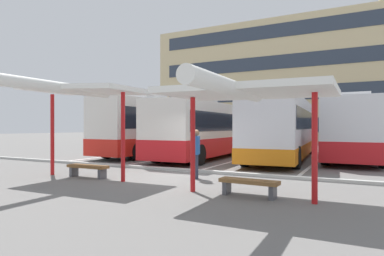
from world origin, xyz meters
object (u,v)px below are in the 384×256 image
(coach_bus_1, at_px, (207,131))
(bench_1, at_px, (249,184))
(coach_bus_3, at_px, (355,131))
(coach_bus_0, at_px, (160,128))
(coach_bus_2, at_px, (284,129))
(waiting_shelter_0, at_px, (80,92))
(waiting_passenger_0, at_px, (196,150))
(bench_0, at_px, (88,168))
(waiting_shelter_1, at_px, (245,93))

(coach_bus_1, height_order, bench_1, coach_bus_1)
(coach_bus_3, bearing_deg, bench_1, -100.95)
(coach_bus_0, distance_m, coach_bus_2, 7.94)
(coach_bus_2, height_order, waiting_shelter_0, coach_bus_2)
(coach_bus_0, distance_m, waiting_passenger_0, 10.40)
(bench_1, xyz_separation_m, waiting_passenger_0, (-2.55, 2.04, 0.68))
(coach_bus_3, xyz_separation_m, bench_0, (-8.47, -11.50, -1.29))
(coach_bus_2, xyz_separation_m, waiting_shelter_0, (-4.91, -10.57, 1.36))
(waiting_shelter_0, bearing_deg, coach_bus_0, 106.88)
(coach_bus_3, bearing_deg, waiting_shelter_0, -125.51)
(waiting_shelter_1, bearing_deg, waiting_passenger_0, 137.27)
(coach_bus_3, bearing_deg, coach_bus_2, -159.89)
(coach_bus_0, xyz_separation_m, coach_bus_1, (3.70, -0.75, -0.17))
(waiting_passenger_0, bearing_deg, waiting_shelter_0, -152.15)
(coach_bus_1, bearing_deg, coach_bus_2, 18.64)
(waiting_shelter_0, relative_size, bench_0, 2.74)
(bench_1, bearing_deg, waiting_shelter_0, 178.74)
(coach_bus_0, height_order, bench_0, coach_bus_0)
(coach_bus_3, height_order, waiting_shelter_1, coach_bus_3)
(coach_bus_1, distance_m, coach_bus_2, 4.45)
(coach_bus_0, relative_size, waiting_shelter_0, 2.41)
(coach_bus_3, relative_size, waiting_shelter_1, 2.09)
(bench_0, relative_size, bench_1, 1.04)
(coach_bus_1, bearing_deg, bench_1, -59.56)
(coach_bus_2, bearing_deg, bench_0, -115.70)
(coach_bus_2, distance_m, waiting_shelter_1, 11.14)
(coach_bus_0, xyz_separation_m, coach_bus_3, (11.47, 1.98, -0.14))
(coach_bus_1, bearing_deg, waiting_shelter_0, -94.34)
(waiting_shelter_0, height_order, bench_1, waiting_shelter_0)
(coach_bus_3, relative_size, bench_0, 6.23)
(coach_bus_1, distance_m, bench_0, 8.89)
(bench_1, bearing_deg, coach_bus_3, 79.05)
(waiting_shelter_0, bearing_deg, coach_bus_3, 54.49)
(bench_1, distance_m, waiting_passenger_0, 3.33)
(waiting_shelter_1, height_order, waiting_passenger_0, waiting_shelter_1)
(coach_bus_2, height_order, coach_bus_3, coach_bus_2)
(coach_bus_0, xyz_separation_m, waiting_passenger_0, (6.60, -8.00, -0.76))
(coach_bus_1, xyz_separation_m, waiting_shelter_0, (-0.69, -9.15, 1.46))
(coach_bus_3, bearing_deg, bench_0, -126.37)
(waiting_shelter_0, relative_size, bench_1, 2.85)
(coach_bus_2, relative_size, bench_1, 7.69)
(coach_bus_1, relative_size, waiting_shelter_1, 2.13)
(coach_bus_0, relative_size, bench_0, 6.58)
(coach_bus_2, bearing_deg, coach_bus_3, 20.11)
(waiting_shelter_1, relative_size, waiting_passenger_0, 2.86)
(coach_bus_0, relative_size, waiting_passenger_0, 6.30)
(bench_0, xyz_separation_m, waiting_passenger_0, (3.60, 1.53, 0.67))
(coach_bus_2, height_order, bench_1, coach_bus_2)
(bench_1, bearing_deg, waiting_passenger_0, 141.40)
(coach_bus_2, bearing_deg, waiting_shelter_0, -114.91)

